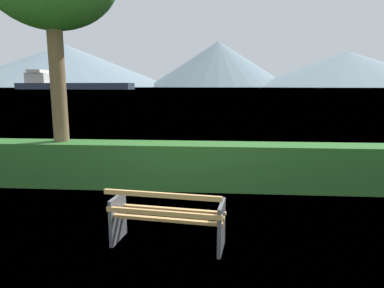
{
  "coord_description": "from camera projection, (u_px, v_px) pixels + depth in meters",
  "views": [
    {
      "loc": [
        0.68,
        -4.44,
        2.23
      ],
      "look_at": [
        0.0,
        4.34,
        0.7
      ],
      "focal_mm": 31.4,
      "sensor_mm": 36.0,
      "label": 1
    }
  ],
  "objects": [
    {
      "name": "ground_plane",
      "position": [
        169.0,
        244.0,
        4.8
      ],
      "size": [
        1400.0,
        1400.0,
        0.0
      ],
      "primitive_type": "plane",
      "color": "#4C6B33"
    },
    {
      "name": "water_surface",
      "position": [
        218.0,
        88.0,
        307.22
      ],
      "size": [
        620.0,
        620.0,
        0.0
      ],
      "primitive_type": "plane",
      "color": "#6B8EA3",
      "rests_on": "ground_plane"
    },
    {
      "name": "park_bench",
      "position": [
        167.0,
        218.0,
        4.67
      ],
      "size": [
        1.65,
        0.77,
        0.87
      ],
      "color": "tan",
      "rests_on": "ground_plane"
    },
    {
      "name": "hedge_row",
      "position": [
        186.0,
        165.0,
        7.41
      ],
      "size": [
        13.65,
        0.76,
        0.99
      ],
      "primitive_type": "cube",
      "color": "#285B23",
      "rests_on": "ground_plane"
    },
    {
      "name": "cargo_ship_large",
      "position": [
        65.0,
        84.0,
        211.21
      ],
      "size": [
        76.18,
        19.0,
        12.27
      ],
      "color": "#2D384C",
      "rests_on": "water_surface"
    },
    {
      "name": "distant_hills",
      "position": [
        162.0,
        66.0,
        582.18
      ],
      "size": [
        822.53,
        392.12,
        77.5
      ],
      "color": "slate",
      "rests_on": "ground_plane"
    }
  ]
}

